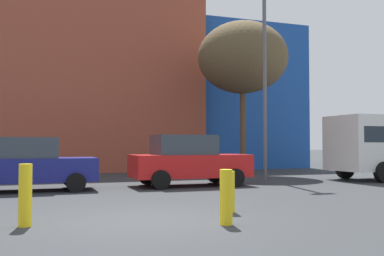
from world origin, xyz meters
TOP-DOWN VIEW (x-y plane):
  - ground_plane at (0.00, 0.00)m, footprint 200.00×200.00m
  - building_backdrop at (-2.92, 21.47)m, footprint 35.25×12.68m
  - parked_car_2 at (-2.18, 6.72)m, footprint 4.03×1.98m
  - parked_car_3 at (3.26, 6.72)m, footprint 4.28×2.10m
  - bare_tree_0 at (7.88, 11.59)m, footprint 4.56×4.56m
  - bollard_yellow_0 at (2.02, 0.39)m, footprint 0.24×0.24m
  - bollard_yellow_1 at (-2.25, 0.08)m, footprint 0.24×0.24m
  - bollard_yellow_2 at (1.32, -1.00)m, footprint 0.24×0.24m
  - street_lamp at (7.20, 8.10)m, footprint 0.80×0.24m

SIDE VIEW (x-z plane):
  - ground_plane at x=0.00m, z-range 0.00..0.00m
  - bollard_yellow_0 at x=2.02m, z-range 0.00..0.92m
  - bollard_yellow_2 at x=1.32m, z-range 0.00..1.04m
  - bollard_yellow_1 at x=-2.25m, z-range 0.00..1.15m
  - parked_car_2 at x=-2.18m, z-range 0.00..1.74m
  - parked_car_3 at x=3.26m, z-range -0.01..1.85m
  - building_backdrop at x=-2.92m, z-range -1.15..11.13m
  - street_lamp at x=7.20m, z-range 0.54..9.63m
  - bare_tree_0 at x=7.88m, z-range 2.03..9.79m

